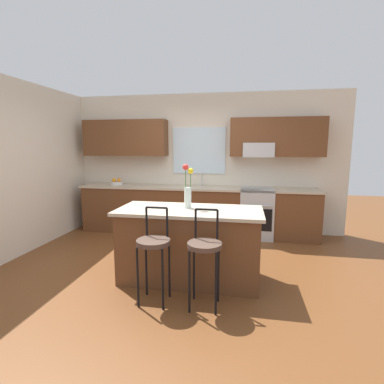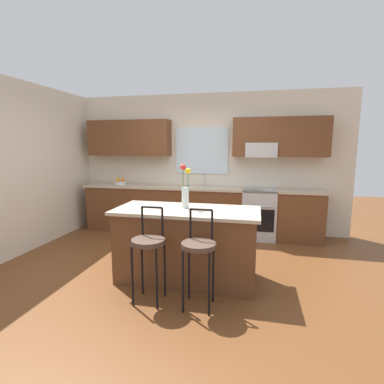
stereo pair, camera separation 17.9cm
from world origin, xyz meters
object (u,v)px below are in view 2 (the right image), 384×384
object	(u,v)px
oven_range	(259,213)
flower_vase	(185,190)
kitchen_island	(187,244)
bar_stool_middle	(199,249)
fruit_bowl_oranges	(120,182)
bar_stool_near	(149,246)

from	to	relation	value
oven_range	flower_vase	world-z (taller)	flower_vase
kitchen_island	flower_vase	xyz separation A→B (m)	(-0.03, 0.06, 0.69)
bar_stool_middle	fruit_bowl_oranges	distance (m)	3.39
kitchen_island	bar_stool_middle	xyz separation A→B (m)	(0.28, -0.61, 0.17)
oven_range	fruit_bowl_oranges	bearing A→B (deg)	179.49
bar_stool_near	flower_vase	world-z (taller)	flower_vase
kitchen_island	flower_vase	size ratio (longest dim) A/B	3.24
bar_stool_middle	fruit_bowl_oranges	xyz separation A→B (m)	(-2.15, 2.60, 0.33)
flower_vase	fruit_bowl_oranges	bearing A→B (deg)	133.66
kitchen_island	bar_stool_near	size ratio (longest dim) A/B	1.72
bar_stool_near	kitchen_island	bearing A→B (deg)	65.67
kitchen_island	bar_stool_near	distance (m)	0.69
bar_stool_near	flower_vase	bearing A→B (deg)	70.19
bar_stool_middle	fruit_bowl_oranges	size ratio (longest dim) A/B	4.34
bar_stool_middle	bar_stool_near	bearing A→B (deg)	180.00
kitchen_island	fruit_bowl_oranges	size ratio (longest dim) A/B	7.47
oven_range	bar_stool_middle	xyz separation A→B (m)	(-0.62, -2.57, 0.18)
oven_range	bar_stool_middle	distance (m)	2.65
bar_stool_near	fruit_bowl_oranges	distance (m)	3.07
oven_range	bar_stool_middle	world-z (taller)	bar_stool_middle
bar_stool_middle	oven_range	bearing A→B (deg)	76.38
oven_range	flower_vase	xyz separation A→B (m)	(-0.93, -1.90, 0.69)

